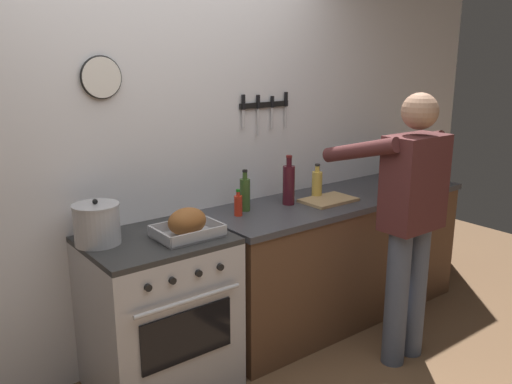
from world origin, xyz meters
name	(u,v)px	position (x,y,z in m)	size (l,w,h in m)	color
wall_back	(157,151)	(0.00, 1.35, 1.30)	(6.00, 0.13, 2.60)	silver
counter_block	(336,256)	(1.20, 0.99, 0.45)	(2.03, 0.65, 0.90)	brown
stove	(159,313)	(-0.22, 0.99, 0.45)	(0.76, 0.67, 0.90)	#BCBCC1
person_cook	(409,213)	(1.12, 0.33, 0.95)	(0.51, 0.63, 1.66)	#4C566B
roasting_pan	(187,224)	(-0.07, 0.89, 0.97)	(0.35, 0.26, 0.16)	#B7B7BC
stock_pot	(97,224)	(-0.50, 1.09, 1.01)	(0.24, 0.24, 0.24)	#B7B7BC
cutting_board	(328,200)	(1.05, 0.94, 0.91)	(0.36, 0.24, 0.02)	tan
bottle_cooking_oil	(317,184)	(1.05, 1.05, 1.00)	(0.07, 0.07, 0.24)	gold
bottle_wine_red	(289,184)	(0.79, 1.05, 1.04)	(0.08, 0.08, 0.33)	#47141E
bottle_olive_oil	(245,194)	(0.48, 1.11, 1.01)	(0.07, 0.07, 0.27)	#385623
bottle_hot_sauce	(238,205)	(0.38, 1.05, 0.97)	(0.05, 0.05, 0.17)	red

